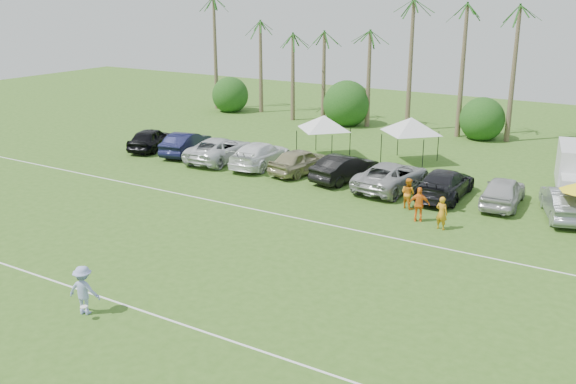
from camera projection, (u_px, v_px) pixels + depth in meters
The scene contains 29 objects.
ground at pixel (40, 310), 24.32m from camera, with size 120.00×120.00×0.00m, color #38601C.
field_lines at pixel (179, 243), 30.82m from camera, with size 80.00×12.10×0.01m.
palm_tree_0 at pixel (205, 34), 63.95m from camera, with size 2.40×2.40×8.90m.
palm_tree_1 at pixel (246, 26), 61.19m from camera, with size 2.40×2.40×9.90m.
palm_tree_2 at pixel (291, 18), 58.44m from camera, with size 2.40×2.40×10.90m.
palm_tree_3 at pixel (330, 9), 56.18m from camera, with size 2.40×2.40×11.90m.
palm_tree_4 at pixel (370, 41), 54.96m from camera, with size 2.40×2.40×8.90m.
palm_tree_5 at pixel (415, 32), 52.70m from camera, with size 2.40×2.40×9.90m.
palm_tree_6 at pixel (464, 22), 50.44m from camera, with size 2.40×2.40×10.90m.
palm_tree_7 at pixel (518, 12), 48.19m from camera, with size 2.40×2.40×11.90m.
bush_tree_0 at pixel (237, 92), 64.97m from camera, with size 4.00×4.00×4.00m.
bush_tree_1 at pixel (352, 103), 58.47m from camera, with size 4.00×4.00×4.00m.
bush_tree_2 at pixel (484, 116), 52.48m from camera, with size 4.00×4.00×4.00m.
sideline_player_a at pixel (442, 213), 32.36m from camera, with size 0.63×0.42×1.74m, color orange.
sideline_player_b at pixel (408, 193), 35.54m from camera, with size 0.84×0.66×1.73m, color orange.
sideline_player_c at pixel (419, 205), 33.46m from camera, with size 1.09×0.45×1.86m, color orange.
canopy_tent_left at pixel (324, 115), 45.94m from camera, with size 4.41×4.41×3.57m.
canopy_tent_right at pixel (412, 117), 44.27m from camera, with size 4.66×4.66×3.78m.
frisbee_player at pixel (84, 290), 23.83m from camera, with size 1.39×1.03×1.91m.
parked_car_0 at pixel (151, 139), 48.69m from camera, with size 1.99×4.94×1.68m, color black.
parked_car_1 at pixel (186, 143), 47.25m from camera, with size 1.78×5.11×1.68m, color black.
parked_car_2 at pixel (220, 149), 45.49m from camera, with size 2.79×6.06×1.68m, color silver.
parked_car_3 at pixel (261, 154), 44.06m from camera, with size 2.36×5.80×1.68m, color white.
parked_car_4 at pixel (301, 161), 42.37m from camera, with size 1.99×4.94×1.68m, color #9A9169.
parked_car_5 at pixel (345, 168), 40.71m from camera, with size 1.78×5.11×1.68m, color black.
parked_car_6 at pixel (392, 176), 38.92m from camera, with size 2.79×6.06×1.68m, color #A1A1A1.
parked_car_7 at pixel (445, 184), 37.39m from camera, with size 2.36×5.80×1.68m, color black.
parked_car_8 at pixel (503, 191), 35.97m from camera, with size 1.99×4.94×1.68m, color #B4B4B4.
parked_car_9 at pixel (564, 203), 34.05m from camera, with size 1.78×5.11×1.68m, color slate.
Camera 1 is at (19.46, -13.69, 11.58)m, focal length 40.00 mm.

